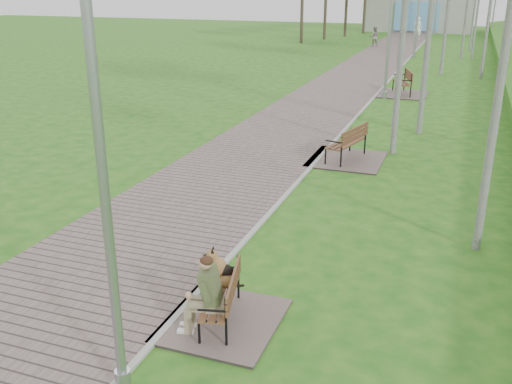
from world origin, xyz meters
TOP-DOWN VIEW (x-y plane):
  - ground at (0.00, 0.00)m, footprint 120.00×120.00m
  - walkway at (-1.75, 21.50)m, footprint 3.50×67.00m
  - kerb at (0.00, 21.50)m, footprint 0.10×67.00m
  - building_north at (-1.50, 50.97)m, footprint 10.00×5.20m
  - bench_main at (0.58, -2.05)m, footprint 1.54×1.71m
  - bench_second at (0.68, 6.28)m, footprint 1.90×2.11m
  - bench_third at (0.96, 16.45)m, footprint 2.06×2.29m
  - lamp_post_near at (0.13, -3.73)m, footprint 0.18×0.18m
  - lamp_post_second at (0.42, 15.31)m, footprint 0.20×0.20m
  - lamp_post_third at (0.20, 29.66)m, footprint 0.23×0.23m
  - lamp_post_far at (0.28, 46.76)m, footprint 0.22×0.22m
  - pedestrian_near at (-0.73, 41.62)m, footprint 0.76×0.59m
  - pedestrian_far at (-3.20, 35.04)m, footprint 0.82×0.71m

SIDE VIEW (x-z plane):
  - ground at x=0.00m, z-range 0.00..0.00m
  - walkway at x=-1.75m, z-range 0.00..0.04m
  - kerb at x=0.00m, z-range 0.00..0.05m
  - bench_second at x=0.68m, z-range -0.37..0.80m
  - bench_third at x=0.96m, z-range -0.39..0.87m
  - bench_main at x=0.58m, z-range -0.30..1.04m
  - pedestrian_far at x=-3.20m, z-range 0.00..1.45m
  - pedestrian_near at x=-0.73m, z-range 0.00..1.84m
  - building_north at x=-1.50m, z-range -0.01..3.99m
  - lamp_post_near at x=0.13m, z-range -0.16..4.63m
  - lamp_post_second at x=0.42m, z-range -0.17..5.06m
  - lamp_post_far at x=0.28m, z-range -0.19..5.58m
  - lamp_post_third at x=0.20m, z-range -0.19..5.70m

